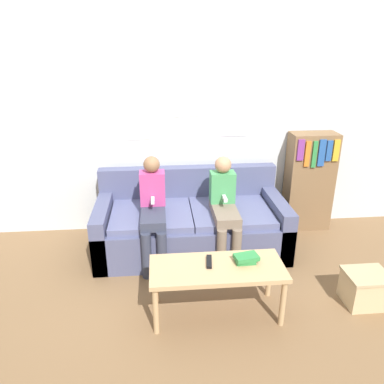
{
  "coord_description": "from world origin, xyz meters",
  "views": [
    {
      "loc": [
        -0.31,
        -2.89,
        2.03
      ],
      "look_at": [
        0.0,
        0.43,
        0.68
      ],
      "focal_mm": 35.0,
      "sensor_mm": 36.0,
      "label": 1
    }
  ],
  "objects": [
    {
      "name": "person_left",
      "position": [
        -0.38,
        0.35,
        0.57
      ],
      "size": [
        0.24,
        0.6,
        1.02
      ],
      "color": "#33384C",
      "rests_on": "ground_plane"
    },
    {
      "name": "person_right",
      "position": [
        0.31,
        0.35,
        0.56
      ],
      "size": [
        0.24,
        0.6,
        1.0
      ],
      "color": "#756656",
      "rests_on": "ground_plane"
    },
    {
      "name": "ground_plane",
      "position": [
        0.0,
        0.0,
        0.0
      ],
      "size": [
        10.0,
        10.0,
        0.0
      ],
      "primitive_type": "plane",
      "color": "brown"
    },
    {
      "name": "bookshelf",
      "position": [
        1.37,
        0.93,
        0.56
      ],
      "size": [
        0.51,
        0.28,
        1.11
      ],
      "color": "brown",
      "rests_on": "ground_plane"
    },
    {
      "name": "tv_remote",
      "position": [
        0.05,
        -0.43,
        0.44
      ],
      "size": [
        0.06,
        0.17,
        0.02
      ],
      "rotation": [
        0.0,
        0.0,
        -0.12
      ],
      "color": "black",
      "rests_on": "coffee_table"
    },
    {
      "name": "book_stack",
      "position": [
        0.34,
        -0.45,
        0.46
      ],
      "size": [
        0.2,
        0.15,
        0.06
      ],
      "color": "#2D8442",
      "rests_on": "coffee_table"
    },
    {
      "name": "storage_box",
      "position": [
        1.35,
        -0.48,
        0.14
      ],
      "size": [
        0.35,
        0.3,
        0.28
      ],
      "color": "#CCB284",
      "rests_on": "ground_plane"
    },
    {
      "name": "wall_back",
      "position": [
        0.0,
        1.11,
        1.3
      ],
      "size": [
        8.0,
        0.06,
        2.6
      ],
      "color": "silver",
      "rests_on": "ground_plane"
    },
    {
      "name": "couch",
      "position": [
        0.0,
        0.57,
        0.26
      ],
      "size": [
        1.9,
        0.9,
        0.78
      ],
      "color": "#4C5175",
      "rests_on": "ground_plane"
    },
    {
      "name": "coffee_table",
      "position": [
        0.11,
        -0.49,
        0.38
      ],
      "size": [
        1.03,
        0.44,
        0.43
      ],
      "color": "tan",
      "rests_on": "ground_plane"
    }
  ]
}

